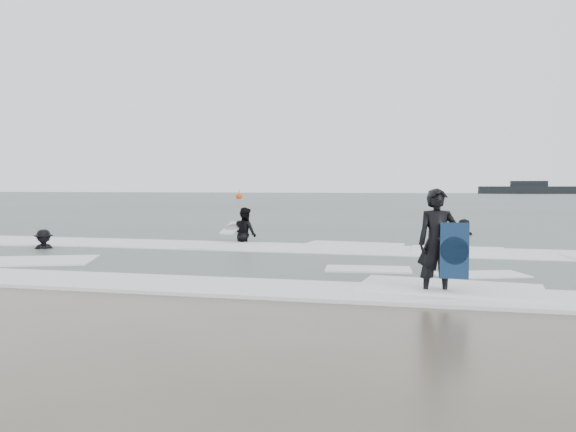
% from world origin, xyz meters
% --- Properties ---
extents(ground, '(320.00, 320.00, 0.00)m').
position_xyz_m(ground, '(0.00, 0.00, 0.00)').
color(ground, brown).
rests_on(ground, ground).
extents(sea, '(320.00, 320.00, 0.00)m').
position_xyz_m(sea, '(0.00, 80.00, 0.06)').
color(sea, '#47544C').
rests_on(sea, ground).
extents(surfer_centre, '(0.79, 0.60, 1.93)m').
position_xyz_m(surfer_centre, '(4.09, -0.43, 0.00)').
color(surfer_centre, black).
rests_on(surfer_centre, ground).
extents(surfer_wading, '(1.10, 1.09, 1.80)m').
position_xyz_m(surfer_wading, '(-2.13, 7.47, 0.00)').
color(surfer_wading, black).
rests_on(surfer_wading, ground).
extents(surfer_breaker, '(1.11, 1.02, 1.50)m').
position_xyz_m(surfer_breaker, '(-7.39, 3.98, 0.00)').
color(surfer_breaker, black).
rests_on(surfer_breaker, ground).
extents(surfer_right_near, '(0.89, 0.94, 1.56)m').
position_xyz_m(surfer_right_near, '(4.24, 6.66, 0.00)').
color(surfer_right_near, black).
rests_on(surfer_right_near, ground).
extents(surfer_right_far, '(1.01, 0.77, 1.84)m').
position_xyz_m(surfer_right_far, '(5.25, 12.21, 0.00)').
color(surfer_right_far, black).
rests_on(surfer_right_far, ground).
extents(surf_foam, '(30.03, 9.06, 0.09)m').
position_xyz_m(surf_foam, '(0.00, 3.70, 0.04)').
color(surf_foam, white).
rests_on(surf_foam, ground).
extents(bodyboards, '(7.93, 8.52, 1.25)m').
position_xyz_m(bodyboards, '(2.17, 4.51, 0.50)').
color(bodyboards, '#0F2647').
rests_on(bodyboards, ground).
extents(buoy, '(1.00, 1.00, 1.65)m').
position_xyz_m(buoy, '(-25.39, 73.58, 0.42)').
color(buoy, '#FC490B').
rests_on(buoy, ground).
extents(vessel_horizon, '(25.15, 4.49, 3.41)m').
position_xyz_m(vessel_horizon, '(29.20, 148.78, 1.28)').
color(vessel_horizon, black).
rests_on(vessel_horizon, ground).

